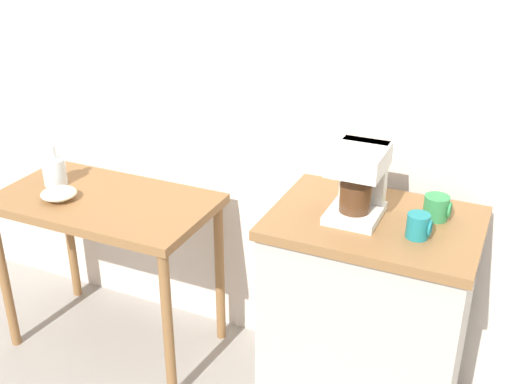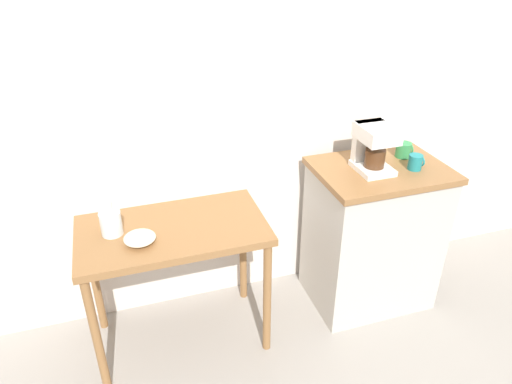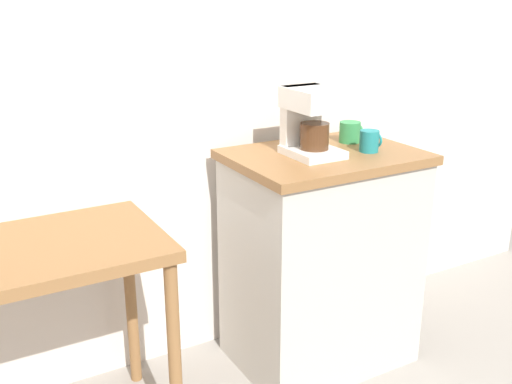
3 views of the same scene
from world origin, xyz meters
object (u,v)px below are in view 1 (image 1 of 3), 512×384
object	(u,v)px
bowl_stoneware	(59,194)
glass_carafe_vase	(54,171)
mug_dark_teal	(419,226)
mug_tall_green	(437,208)
coffee_maker	(359,178)

from	to	relation	value
bowl_stoneware	glass_carafe_vase	distance (m)	0.18
bowl_stoneware	mug_dark_teal	world-z (taller)	mug_dark_teal
glass_carafe_vase	mug_tall_green	world-z (taller)	mug_tall_green
mug_dark_teal	coffee_maker	bearing A→B (deg)	161.58
glass_carafe_vase	mug_dark_teal	xyz separation A→B (m)	(1.63, -0.10, 0.13)
bowl_stoneware	mug_tall_green	distance (m)	1.56
coffee_maker	mug_tall_green	world-z (taller)	coffee_maker
glass_carafe_vase	mug_dark_teal	world-z (taller)	mug_dark_teal
mug_dark_teal	bowl_stoneware	bearing A→B (deg)	-179.26
bowl_stoneware	mug_tall_green	xyz separation A→B (m)	(1.54, 0.18, 0.17)
glass_carafe_vase	mug_tall_green	distance (m)	1.67
glass_carafe_vase	mug_dark_teal	bearing A→B (deg)	-3.60
coffee_maker	mug_dark_teal	xyz separation A→B (m)	(0.23, -0.08, -0.10)
mug_dark_teal	mug_tall_green	distance (m)	0.16
coffee_maker	mug_dark_teal	bearing A→B (deg)	-18.42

